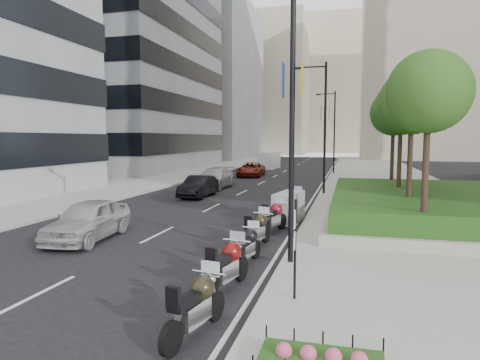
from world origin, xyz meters
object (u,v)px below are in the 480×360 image
(parking_sign, at_px, (295,244))
(motorcycle_5, at_px, (289,208))
(motorcycle_3, at_px, (258,230))
(lamp_post_1, at_px, (323,121))
(motorcycle_4, at_px, (274,217))
(car_a, at_px, (88,220))
(delivery_van, at_px, (269,161))
(lamp_post_0, at_px, (287,98))
(motorcycle_1, at_px, (227,265))
(car_b, at_px, (199,186))
(motorcycle_2, at_px, (247,246))
(car_c, at_px, (214,178))
(motorcycle_6, at_px, (294,202))
(car_d, at_px, (251,169))
(lamp_post_2, at_px, (333,128))
(motorcycle_0, at_px, (196,306))

(parking_sign, height_order, motorcycle_5, parking_sign)
(motorcycle_3, xyz_separation_m, motorcycle_5, (0.45, 4.77, 0.08))
(lamp_post_1, relative_size, motorcycle_4, 3.86)
(car_a, height_order, delivery_van, delivery_van)
(lamp_post_0, distance_m, motorcycle_5, 8.14)
(motorcycle_1, bearing_deg, car_b, 33.52)
(motorcycle_2, bearing_deg, car_c, 28.44)
(lamp_post_1, relative_size, car_b, 2.10)
(motorcycle_5, bearing_deg, motorcycle_2, -173.95)
(motorcycle_6, bearing_deg, motorcycle_2, -167.05)
(motorcycle_4, distance_m, car_a, 7.35)
(motorcycle_5, bearing_deg, car_b, 52.89)
(motorcycle_2, bearing_deg, motorcycle_5, 5.24)
(car_c, xyz_separation_m, car_d, (0.47, 10.83, -0.07))
(car_b, distance_m, delivery_van, 27.97)
(motorcycle_1, xyz_separation_m, motorcycle_5, (0.29, 9.24, 0.06))
(lamp_post_2, distance_m, motorcycle_4, 30.79)
(car_c, bearing_deg, lamp_post_0, -65.07)
(motorcycle_2, bearing_deg, lamp_post_0, -75.54)
(motorcycle_2, height_order, car_a, car_a)
(motorcycle_6, relative_size, car_d, 0.45)
(motorcycle_0, height_order, motorcycle_3, motorcycle_3)
(lamp_post_2, xyz_separation_m, car_d, (-7.99, -4.93, -4.34))
(motorcycle_5, height_order, motorcycle_6, motorcycle_5)
(lamp_post_0, bearing_deg, motorcycle_0, -101.41)
(car_b, distance_m, car_c, 5.23)
(motorcycle_1, distance_m, motorcycle_3, 4.48)
(motorcycle_6, height_order, delivery_van, delivery_van)
(motorcycle_1, relative_size, car_d, 0.46)
(delivery_van, bearing_deg, car_c, -86.75)
(lamp_post_0, xyz_separation_m, lamp_post_1, (0.00, 17.00, 0.00))
(motorcycle_6, distance_m, car_c, 12.59)
(motorcycle_1, bearing_deg, motorcycle_3, 13.31)
(motorcycle_3, height_order, motorcycle_5, motorcycle_5)
(lamp_post_2, xyz_separation_m, motorcycle_5, (-0.85, -28.18, -4.36))
(motorcycle_1, relative_size, delivery_van, 0.46)
(car_c, bearing_deg, motorcycle_5, -57.32)
(parking_sign, relative_size, motorcycle_3, 1.08)
(lamp_post_1, bearing_deg, car_b, -159.40)
(lamp_post_0, height_order, car_b, lamp_post_0)
(motorcycle_3, height_order, car_b, car_b)
(motorcycle_3, bearing_deg, delivery_van, 21.06)
(lamp_post_2, relative_size, motorcycle_6, 3.87)
(motorcycle_1, bearing_deg, lamp_post_0, -14.04)
(motorcycle_2, distance_m, motorcycle_4, 4.69)
(lamp_post_2, distance_m, motorcycle_2, 35.44)
(motorcycle_5, height_order, car_c, car_c)
(delivery_van, bearing_deg, parking_sign, -75.16)
(lamp_post_1, distance_m, motorcycle_1, 19.96)
(parking_sign, distance_m, delivery_van, 45.89)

